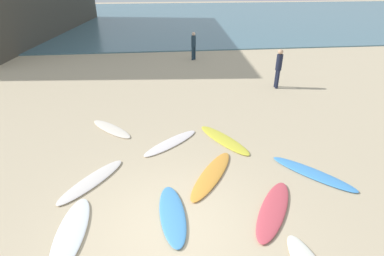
# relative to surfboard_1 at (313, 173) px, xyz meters

# --- Properties ---
(ground_plane) EXTENTS (120.00, 120.00, 0.00)m
(ground_plane) POSITION_rel_surfboard_1_xyz_m (-3.96, -1.46, -0.04)
(ground_plane) COLOR #C6B28E
(ocean_water) EXTENTS (120.00, 40.00, 0.08)m
(ocean_water) POSITION_rel_surfboard_1_xyz_m (-3.96, 34.62, 0.00)
(ocean_water) COLOR slate
(ocean_water) RESTS_ON ground_plane
(surfboard_1) EXTENTS (1.88, 2.05, 0.08)m
(surfboard_1) POSITION_rel_surfboard_1_xyz_m (0.00, 0.00, 0.00)
(surfboard_1) COLOR #4493E0
(surfboard_1) RESTS_ON ground_plane
(surfboard_2) EXTENTS (1.72, 2.29, 0.08)m
(surfboard_2) POSITION_rel_surfboard_1_xyz_m (-2.72, 0.26, 0.00)
(surfboard_2) COLOR gold
(surfboard_2) RESTS_ON ground_plane
(surfboard_3) EXTENTS (1.70, 2.01, 0.07)m
(surfboard_3) POSITION_rel_surfboard_1_xyz_m (-5.85, 0.37, -0.00)
(surfboard_3) COLOR silver
(surfboard_3) RESTS_ON ground_plane
(surfboard_4) EXTENTS (0.66, 2.05, 0.08)m
(surfboard_4) POSITION_rel_surfboard_1_xyz_m (-5.96, -1.33, 0.00)
(surfboard_4) COLOR white
(surfboard_4) RESTS_ON ground_plane
(surfboard_5) EXTENTS (1.58, 2.27, 0.07)m
(surfboard_5) POSITION_rel_surfboard_1_xyz_m (-2.00, 2.06, -0.00)
(surfboard_5) COLOR yellow
(surfboard_5) RESTS_ON ground_plane
(surfboard_6) EXTENTS (1.64, 2.09, 0.09)m
(surfboard_6) POSITION_rel_surfboard_1_xyz_m (-1.55, -1.19, 0.01)
(surfboard_6) COLOR #D24954
(surfboard_6) RESTS_ON ground_plane
(surfboard_7) EXTENTS (1.71, 1.79, 0.06)m
(surfboard_7) POSITION_rel_surfboard_1_xyz_m (-5.73, 3.25, -0.01)
(surfboard_7) COLOR white
(surfboard_7) RESTS_ON ground_plane
(surfboard_8) EXTENTS (1.98, 1.79, 0.06)m
(surfboard_8) POSITION_rel_surfboard_1_xyz_m (-3.71, 2.07, -0.01)
(surfboard_8) COLOR white
(surfboard_8) RESTS_ON ground_plane
(surfboard_9) EXTENTS (0.68, 1.95, 0.09)m
(surfboard_9) POSITION_rel_surfboard_1_xyz_m (-3.84, -1.07, 0.01)
(surfboard_9) COLOR #4590D4
(surfboard_9) RESTS_ON ground_plane
(beachgoer_near) EXTENTS (0.30, 0.34, 1.82)m
(beachgoer_near) POSITION_rel_surfboard_1_xyz_m (1.55, 6.71, 0.99)
(beachgoer_near) COLOR #191E33
(beachgoer_near) RESTS_ON ground_plane
(beachgoer_mid) EXTENTS (0.40, 0.40, 1.70)m
(beachgoer_mid) POSITION_rel_surfboard_1_xyz_m (-1.74, 12.33, 0.91)
(beachgoer_mid) COLOR #1E3342
(beachgoer_mid) RESTS_ON ground_plane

